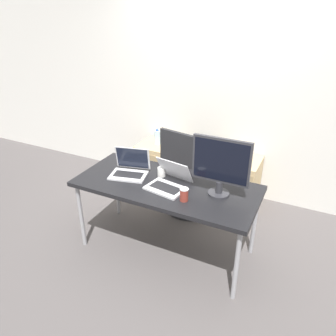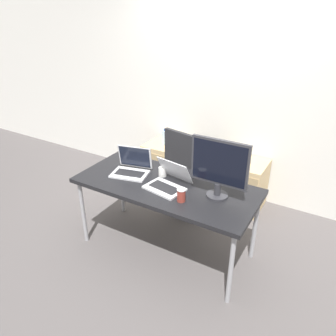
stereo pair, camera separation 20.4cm
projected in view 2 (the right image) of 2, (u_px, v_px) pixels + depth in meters
name	position (u px, v px, depth m)	size (l,w,h in m)	color
ground_plane	(166.00, 248.00, 3.38)	(14.00, 14.00, 0.00)	#514C4C
wall_back	(227.00, 93.00, 3.89)	(10.00, 0.05, 2.60)	silver
desk	(166.00, 189.00, 3.06)	(1.70, 0.76, 0.76)	black
office_chair	(191.00, 183.00, 3.79)	(0.56, 0.60, 1.07)	#232326
cabinet_left	(165.00, 164.00, 4.45)	(0.47, 0.48, 0.60)	tan
cabinet_right	(244.00, 185.00, 3.95)	(0.47, 0.48, 0.60)	tan
water_bottle	(165.00, 137.00, 4.27)	(0.08, 0.08, 0.20)	silver
laptop_left	(132.00, 168.00, 3.21)	(0.39, 0.35, 0.25)	silver
laptop_right	(168.00, 182.00, 2.97)	(0.38, 0.40, 0.23)	silver
monitor	(219.00, 167.00, 2.71)	(0.50, 0.19, 0.53)	#2D2D33
coffee_cup_white	(163.00, 172.00, 3.16)	(0.08, 0.08, 0.09)	white
coffee_cup_brown	(181.00, 195.00, 2.75)	(0.08, 0.08, 0.12)	maroon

